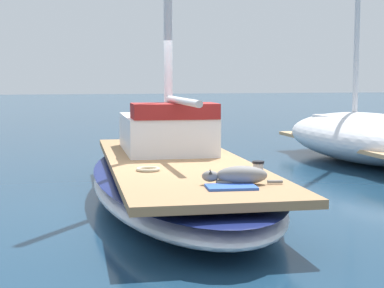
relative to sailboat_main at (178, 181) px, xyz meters
name	(u,v)px	position (x,y,z in m)	size (l,w,h in m)	color
ground_plane	(178,203)	(0.00, 0.00, -0.34)	(120.00, 120.00, 0.00)	navy
sailboat_main	(178,181)	(0.00, 0.00, 0.00)	(2.75, 7.32, 0.66)	white
cabin_house	(167,131)	(0.04, 1.12, 0.67)	(1.47, 2.27, 0.84)	silver
dog_grey	(239,175)	(0.27, -2.27, 0.43)	(0.95, 0.37, 0.22)	gray
deck_winch	(258,170)	(0.66, -1.84, 0.42)	(0.16, 0.16, 0.21)	#B7B7BC
coiled_rope	(148,169)	(-0.60, -0.97, 0.35)	(0.32, 0.32, 0.04)	beige
deck_towel	(231,187)	(0.12, -2.49, 0.34)	(0.56, 0.36, 0.03)	blue
moored_boat_starboard_side	(367,136)	(5.10, 3.65, 0.25)	(2.82, 5.75, 8.09)	white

